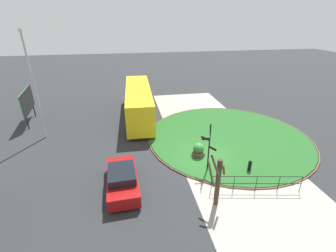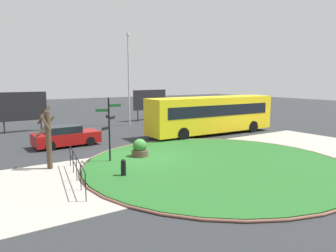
# 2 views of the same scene
# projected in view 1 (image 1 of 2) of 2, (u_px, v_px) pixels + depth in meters

# --- Properties ---
(ground) EXTENTS (120.00, 120.00, 0.00)m
(ground) POSITION_uv_depth(u_px,v_px,m) (203.00, 157.00, 17.75)
(ground) COLOR #282B2D
(sidewalk_paving) EXTENTS (32.00, 7.86, 0.02)m
(sidewalk_paving) POSITION_uv_depth(u_px,v_px,m) (228.00, 155.00, 18.07)
(sidewalk_paving) COLOR #9E998E
(sidewalk_paving) RESTS_ON ground
(grass_island) EXTENTS (13.97, 13.97, 0.10)m
(grass_island) POSITION_uv_depth(u_px,v_px,m) (228.00, 136.00, 20.76)
(grass_island) COLOR #235B23
(grass_island) RESTS_ON ground
(grass_kerb_ring) EXTENTS (14.28, 14.28, 0.11)m
(grass_kerb_ring) POSITION_uv_depth(u_px,v_px,m) (228.00, 136.00, 20.76)
(grass_kerb_ring) COLOR brown
(grass_kerb_ring) RESTS_ON ground
(signpost_directional) EXTENTS (1.28, 0.82, 3.60)m
(signpost_directional) POSITION_uv_depth(u_px,v_px,m) (209.00, 145.00, 15.26)
(signpost_directional) COLOR black
(signpost_directional) RESTS_ON ground
(bollard_foreground) EXTENTS (0.25, 0.25, 0.88)m
(bollard_foreground) POSITION_uv_depth(u_px,v_px,m) (250.00, 166.00, 15.93)
(bollard_foreground) COLOR black
(bollard_foreground) RESTS_ON ground
(railing_grass_edge) EXTENTS (1.03, 5.33, 1.15)m
(railing_grass_edge) POSITION_uv_depth(u_px,v_px,m) (257.00, 182.00, 13.91)
(railing_grass_edge) COLOR black
(railing_grass_edge) RESTS_ON ground
(bus_yellow) EXTENTS (11.55, 2.85, 3.11)m
(bus_yellow) POSITION_uv_depth(u_px,v_px,m) (139.00, 102.00, 24.45)
(bus_yellow) COLOR yellow
(bus_yellow) RESTS_ON ground
(car_near_lane) EXTENTS (4.44, 2.03, 1.43)m
(car_near_lane) POSITION_uv_depth(u_px,v_px,m) (122.00, 179.00, 14.26)
(car_near_lane) COLOR maroon
(car_near_lane) RESTS_ON ground
(lamppost_tall) EXTENTS (0.32, 0.32, 8.99)m
(lamppost_tall) POSITION_uv_depth(u_px,v_px,m) (34.00, 84.00, 18.76)
(lamppost_tall) COLOR #B7B7BC
(lamppost_tall) RESTS_ON ground
(billboard_right) EXTENTS (4.48, 0.73, 3.40)m
(billboard_right) POSITION_uv_depth(u_px,v_px,m) (27.00, 101.00, 22.78)
(billboard_right) COLOR black
(billboard_right) RESTS_ON ground
(planter_near_signpost) EXTENTS (0.96, 0.96, 1.13)m
(planter_near_signpost) POSITION_uv_depth(u_px,v_px,m) (198.00, 151.00, 17.62)
(planter_near_signpost) COLOR brown
(planter_near_signpost) RESTS_ON ground
(street_tree_bare) EXTENTS (1.00, 0.95, 3.22)m
(street_tree_bare) POSITION_uv_depth(u_px,v_px,m) (217.00, 180.00, 12.59)
(street_tree_bare) COLOR #423323
(street_tree_bare) RESTS_ON ground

